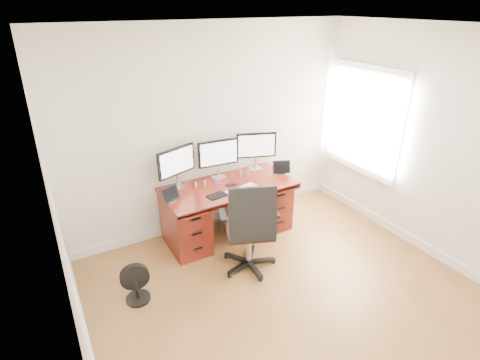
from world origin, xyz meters
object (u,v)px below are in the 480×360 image
floor_fan (136,284)px  keyboard (236,191)px  desk (228,208)px  monitor_center (218,154)px  office_chair (250,242)px

floor_fan → keyboard: keyboard is taller
desk → monitor_center: bearing=90.0°
desk → keyboard: size_ratio=5.99×
desk → keyboard: bearing=-88.2°
floor_fan → desk: bearing=33.6°
desk → monitor_center: (-0.00, 0.24, 0.68)m
floor_fan → office_chair: bearing=3.3°
desk → office_chair: office_chair is taller
floor_fan → keyboard: bearing=25.5°
keyboard → floor_fan: bearing=-168.3°
monitor_center → keyboard: 0.57m
monitor_center → keyboard: monitor_center is taller
desk → monitor_center: monitor_center is taller
floor_fan → monitor_center: bearing=41.0°
keyboard → office_chair: bearing=-108.5°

